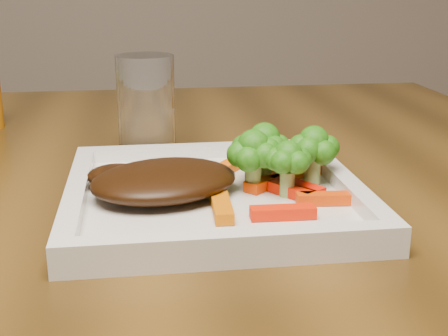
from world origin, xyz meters
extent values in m
cube|color=silver|center=(0.17, -0.26, 0.76)|extent=(0.27, 0.27, 0.01)
ellipsoid|color=black|center=(0.12, -0.25, 0.78)|extent=(0.17, 0.15, 0.03)
cube|color=red|center=(0.22, -0.33, 0.77)|extent=(0.06, 0.02, 0.01)
cube|color=#D83A03|center=(0.26, -0.30, 0.77)|extent=(0.05, 0.02, 0.01)
cube|color=#CB6003|center=(0.17, -0.31, 0.77)|extent=(0.02, 0.06, 0.01)
cube|color=#D44503|center=(0.27, -0.21, 0.77)|extent=(0.05, 0.03, 0.01)
cube|color=#ED5C03|center=(0.18, -0.20, 0.77)|extent=(0.04, 0.05, 0.01)
cube|color=red|center=(0.24, -0.27, 0.77)|extent=(0.04, 0.05, 0.01)
cube|color=#DE3903|center=(0.22, -0.24, 0.77)|extent=(0.06, 0.05, 0.01)
cylinder|color=white|center=(0.11, -0.07, 0.81)|extent=(0.09, 0.09, 0.12)
cube|color=#FF1404|center=(0.25, -0.26, 0.77)|extent=(0.05, 0.06, 0.01)
camera|label=1|loc=(0.10, -0.80, 0.96)|focal=50.00mm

